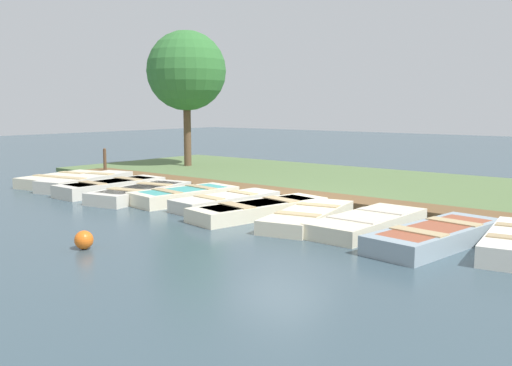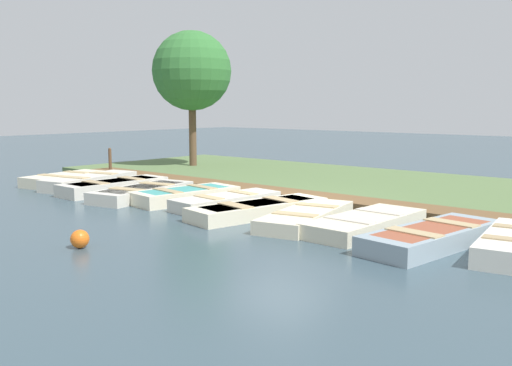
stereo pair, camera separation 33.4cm
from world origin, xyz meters
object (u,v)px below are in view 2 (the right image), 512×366
object	(u,v)px
buoy	(80,239)
rowboat_1	(90,181)
rowboat_3	(142,192)
rowboat_7	(307,216)
rowboat_4	(185,195)
park_tree_far_left	(192,71)
rowboat_2	(114,186)
mooring_post_near	(110,161)
rowboat_6	(258,209)
rowboat_8	(365,223)
rowboat_9	(433,236)
rowboat_0	(65,179)
rowboat_5	(226,201)

from	to	relation	value
buoy	rowboat_1	bearing A→B (deg)	-124.69
rowboat_3	rowboat_7	bearing A→B (deg)	80.48
rowboat_4	park_tree_far_left	world-z (taller)	park_tree_far_left
rowboat_2	mooring_post_near	distance (m)	4.76
rowboat_6	park_tree_far_left	world-z (taller)	park_tree_far_left
rowboat_4	buoy	bearing A→B (deg)	34.84
park_tree_far_left	buoy	bearing A→B (deg)	37.73
rowboat_4	rowboat_8	distance (m)	5.61
rowboat_7	rowboat_9	size ratio (longest dim) A/B	0.98
rowboat_4	rowboat_9	size ratio (longest dim) A/B	0.88
rowboat_8	rowboat_7	bearing A→B (deg)	-81.76
buoy	park_tree_far_left	world-z (taller)	park_tree_far_left
rowboat_8	rowboat_3	bearing A→B (deg)	-85.68
rowboat_2	rowboat_7	xyz separation A→B (m)	(-0.06, 7.10, -0.03)
rowboat_1	rowboat_4	distance (m)	4.45
rowboat_6	rowboat_1	bearing A→B (deg)	-80.29
rowboat_0	park_tree_far_left	xyz separation A→B (m)	(-6.02, -0.14, 3.82)
rowboat_4	rowboat_0	bearing A→B (deg)	-79.11
rowboat_1	rowboat_0	bearing A→B (deg)	-96.00
rowboat_8	park_tree_far_left	xyz separation A→B (m)	(-5.85, -11.46, 3.84)
rowboat_5	rowboat_6	world-z (taller)	rowboat_6
buoy	rowboat_6	bearing A→B (deg)	173.37
rowboat_0	rowboat_5	bearing A→B (deg)	82.20
rowboat_3	park_tree_far_left	world-z (taller)	park_tree_far_left
rowboat_0	rowboat_8	xyz separation A→B (m)	(-0.17, 11.32, -0.01)
rowboat_9	rowboat_3	bearing A→B (deg)	-82.30
rowboat_8	buoy	world-z (taller)	buoy
rowboat_3	rowboat_0	bearing A→B (deg)	-103.01
park_tree_far_left	rowboat_4	bearing A→B (deg)	45.19
rowboat_4	park_tree_far_left	xyz separation A→B (m)	(-5.81, -5.85, 3.82)
rowboat_7	park_tree_far_left	distance (m)	12.33
rowboat_1	rowboat_6	world-z (taller)	rowboat_1
rowboat_1	rowboat_4	bearing A→B (deg)	78.63
rowboat_3	rowboat_6	distance (m)	4.25
rowboat_6	rowboat_8	distance (m)	2.77
rowboat_1	rowboat_8	bearing A→B (deg)	77.89
rowboat_3	rowboat_5	distance (m)	2.90
rowboat_6	rowboat_5	bearing A→B (deg)	-93.09
rowboat_2	park_tree_far_left	distance (m)	7.76
rowboat_4	rowboat_5	size ratio (longest dim) A/B	0.99
rowboat_3	mooring_post_near	size ratio (longest dim) A/B	3.41
rowboat_7	buoy	distance (m)	4.93
rowboat_3	mooring_post_near	bearing A→B (deg)	-128.03
park_tree_far_left	rowboat_8	bearing A→B (deg)	62.94
park_tree_far_left	rowboat_7	bearing A→B (deg)	59.13
rowboat_3	rowboat_5	bearing A→B (deg)	87.78
rowboat_1	rowboat_4	xyz separation A→B (m)	(-0.07, 4.45, -0.01)
rowboat_3	rowboat_6	bearing A→B (deg)	80.19
mooring_post_near	buoy	xyz separation A→B (m)	(7.16, 9.15, -0.34)
rowboat_2	rowboat_8	distance (m)	8.50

